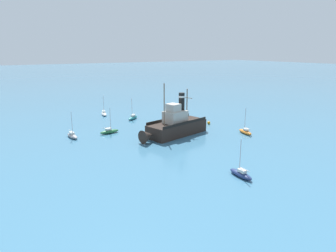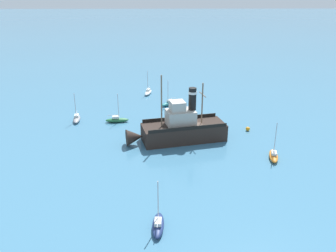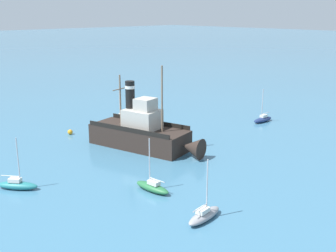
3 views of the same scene
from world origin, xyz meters
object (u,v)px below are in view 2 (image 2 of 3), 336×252
object	(u,v)px
sailboat_orange	(274,156)
sailboat_grey	(77,118)
sailboat_teal	(169,103)
sailboat_white	(148,92)
sailboat_green	(117,120)
sailboat_navy	(158,225)
old_tugboat	(180,129)
mooring_buoy	(248,129)

from	to	relation	value
sailboat_orange	sailboat_grey	distance (m)	32.22
sailboat_orange	sailboat_teal	distance (m)	25.84
sailboat_white	sailboat_green	size ratio (longest dim) A/B	1.00
sailboat_orange	sailboat_white	bearing A→B (deg)	30.34
sailboat_orange	sailboat_teal	xyz separation A→B (m)	(22.21, 13.21, 0.00)
sailboat_green	sailboat_grey	bearing A→B (deg)	84.21
sailboat_orange	sailboat_navy	size ratio (longest dim) A/B	1.00
old_tugboat	sailboat_white	xyz separation A→B (m)	(23.63, 5.39, -1.40)
old_tugboat	sailboat_green	xyz separation A→B (m)	(7.51, 10.02, -1.40)
sailboat_green	sailboat_teal	world-z (taller)	same
old_tugboat	sailboat_white	bearing A→B (deg)	12.84
old_tugboat	sailboat_teal	distance (m)	16.17
sailboat_teal	mooring_buoy	xyz separation A→B (m)	(-12.71, -11.99, -0.10)
sailboat_navy	sailboat_white	bearing A→B (deg)	3.11
old_tugboat	sailboat_orange	bearing A→B (deg)	-117.03
sailboat_navy	mooring_buoy	distance (m)	27.37
sailboat_orange	sailboat_teal	bearing A→B (deg)	30.74
old_tugboat	mooring_buoy	bearing A→B (deg)	-72.75
old_tugboat	sailboat_orange	world-z (taller)	old_tugboat
sailboat_orange	mooring_buoy	distance (m)	9.58
mooring_buoy	sailboat_navy	bearing A→B (deg)	149.67
sailboat_orange	sailboat_grey	bearing A→B (deg)	63.57
sailboat_white	sailboat_grey	world-z (taller)	same
old_tugboat	sailboat_grey	bearing A→B (deg)	64.01
sailboat_orange	sailboat_green	bearing A→B (deg)	58.25
old_tugboat	sailboat_grey	size ratio (longest dim) A/B	3.02
old_tugboat	sailboat_green	world-z (taller)	old_tugboat
sailboat_green	sailboat_orange	xyz separation A→B (m)	(-13.65, -22.05, 0.00)
sailboat_navy	sailboat_orange	bearing A→B (deg)	-46.80
sailboat_white	sailboat_green	distance (m)	16.77
sailboat_navy	old_tugboat	bearing A→B (deg)	-8.43
sailboat_green	old_tugboat	bearing A→B (deg)	-126.85
sailboat_green	sailboat_grey	size ratio (longest dim) A/B	1.00
old_tugboat	sailboat_green	size ratio (longest dim) A/B	3.02
sailboat_grey	sailboat_navy	world-z (taller)	same
sailboat_orange	sailboat_grey	size ratio (longest dim) A/B	1.00
old_tugboat	sailboat_navy	world-z (taller)	old_tugboat
sailboat_green	sailboat_orange	bearing A→B (deg)	-121.75
sailboat_orange	sailboat_teal	world-z (taller)	same
old_tugboat	sailboat_grey	distance (m)	18.76
sailboat_white	sailboat_grey	bearing A→B (deg)	143.47
old_tugboat	mooring_buoy	xyz separation A→B (m)	(3.36, -10.81, -1.50)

